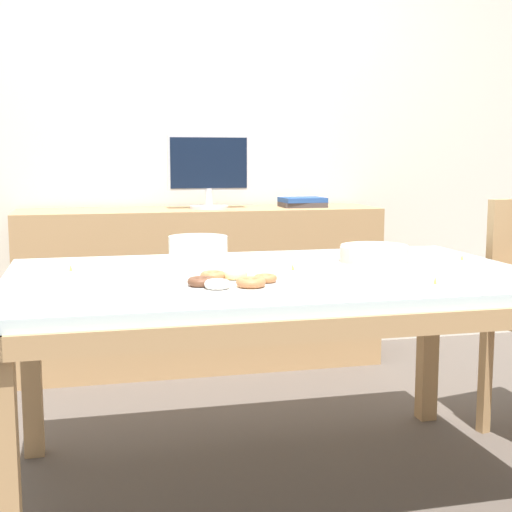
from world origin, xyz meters
The scene contains 13 objects.
ground_plane centered at (0.00, 0.00, 0.00)m, with size 12.00×12.00×0.00m, color #564C44.
wall_back centered at (0.00, 1.77, 1.30)m, with size 8.00×0.10×2.60m, color silver.
dining_table centered at (0.00, 0.00, 0.65)m, with size 1.72×1.06×0.73m.
sideboard centered at (0.00, 1.47, 0.42)m, with size 1.86×0.44×0.84m.
computer_monitor centered at (0.04, 1.47, 1.03)m, with size 0.42×0.20×0.38m.
book_stack centered at (0.55, 1.47, 0.86)m, with size 0.24×0.19×0.05m.
cake_chocolate_round centered at (0.37, 0.06, 0.77)m, with size 0.31×0.31×0.07m.
pastry_platter centered at (-0.19, -0.25, 0.75)m, with size 0.38×0.38×0.04m.
plate_stack centered at (-0.20, 0.30, 0.78)m, with size 0.21×0.21×0.09m.
tealight_left_edge centered at (-0.64, 0.08, 0.74)m, with size 0.04×0.04×0.04m.
tealight_centre centered at (0.68, 0.01, 0.74)m, with size 0.04×0.04×0.04m.
tealight_near_cakes centered at (0.04, -0.07, 0.74)m, with size 0.04×0.04×0.04m.
tealight_near_front centered at (0.36, -0.40, 0.74)m, with size 0.04×0.04×0.04m.
Camera 1 is at (-0.59, -2.19, 1.10)m, focal length 50.00 mm.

